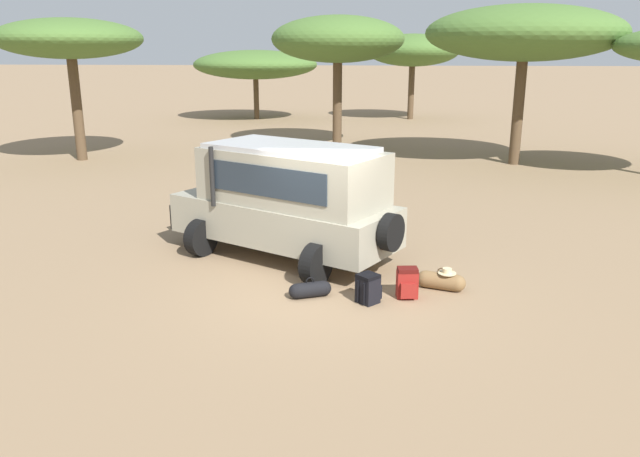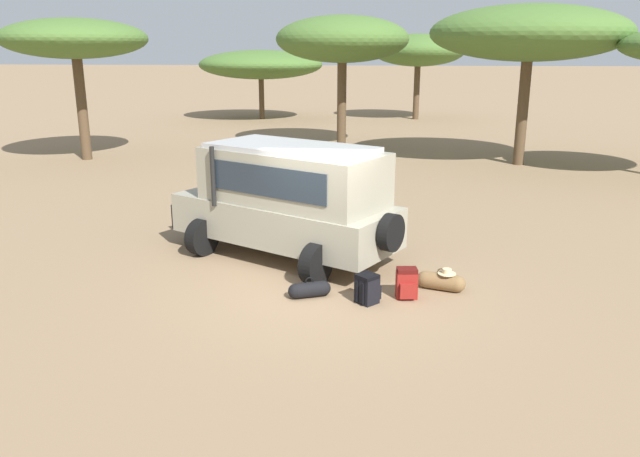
{
  "view_description": "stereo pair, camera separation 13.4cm",
  "coord_description": "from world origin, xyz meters",
  "px_view_note": "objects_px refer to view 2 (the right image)",
  "views": [
    {
      "loc": [
        1.06,
        -10.94,
        4.35
      ],
      "look_at": [
        -0.01,
        0.57,
        1.0
      ],
      "focal_mm": 35.0,
      "sensor_mm": 36.0,
      "label": 1
    },
    {
      "loc": [
        1.19,
        -10.93,
        4.35
      ],
      "look_at": [
        -0.01,
        0.57,
        1.0
      ],
      "focal_mm": 35.0,
      "sensor_mm": 36.0,
      "label": 2
    }
  ],
  "objects_px": {
    "duffel_bag_low_black_case": "(441,281)",
    "duffel_bag_soft_canvas": "(309,290)",
    "acacia_tree_right_mid": "(418,50)",
    "backpack_cluster_center": "(368,289)",
    "acacia_tree_far_left": "(75,39)",
    "acacia_tree_left_mid": "(261,65)",
    "acacia_tree_centre_back": "(342,40)",
    "backpack_beside_front_wheel": "(407,284)",
    "safari_vehicle": "(288,199)",
    "acacia_tree_far_right": "(529,34)"
  },
  "relations": [
    {
      "from": "backpack_cluster_center",
      "to": "acacia_tree_far_right",
      "type": "distance_m",
      "value": 16.05
    },
    {
      "from": "backpack_cluster_center",
      "to": "acacia_tree_left_mid",
      "type": "relative_size",
      "value": 0.07
    },
    {
      "from": "duffel_bag_soft_canvas",
      "to": "acacia_tree_far_left",
      "type": "bearing_deg",
      "value": 128.37
    },
    {
      "from": "backpack_cluster_center",
      "to": "acacia_tree_far_right",
      "type": "relative_size",
      "value": 0.07
    },
    {
      "from": "backpack_beside_front_wheel",
      "to": "safari_vehicle",
      "type": "bearing_deg",
      "value": 139.9
    },
    {
      "from": "safari_vehicle",
      "to": "backpack_beside_front_wheel",
      "type": "height_order",
      "value": "safari_vehicle"
    },
    {
      "from": "duffel_bag_soft_canvas",
      "to": "acacia_tree_left_mid",
      "type": "distance_m",
      "value": 30.12
    },
    {
      "from": "safari_vehicle",
      "to": "duffel_bag_low_black_case",
      "type": "relative_size",
      "value": 5.96
    },
    {
      "from": "duffel_bag_soft_canvas",
      "to": "acacia_tree_right_mid",
      "type": "distance_m",
      "value": 30.58
    },
    {
      "from": "backpack_beside_front_wheel",
      "to": "acacia_tree_left_mid",
      "type": "height_order",
      "value": "acacia_tree_left_mid"
    },
    {
      "from": "backpack_cluster_center",
      "to": "duffel_bag_soft_canvas",
      "type": "relative_size",
      "value": 0.7
    },
    {
      "from": "acacia_tree_left_mid",
      "to": "acacia_tree_right_mid",
      "type": "bearing_deg",
      "value": 5.37
    },
    {
      "from": "backpack_beside_front_wheel",
      "to": "acacia_tree_centre_back",
      "type": "relative_size",
      "value": 0.1
    },
    {
      "from": "safari_vehicle",
      "to": "acacia_tree_far_left",
      "type": "bearing_deg",
      "value": 131.43
    },
    {
      "from": "acacia_tree_far_left",
      "to": "acacia_tree_left_mid",
      "type": "bearing_deg",
      "value": 74.97
    },
    {
      "from": "duffel_bag_soft_canvas",
      "to": "acacia_tree_left_mid",
      "type": "relative_size",
      "value": 0.1
    },
    {
      "from": "backpack_beside_front_wheel",
      "to": "acacia_tree_right_mid",
      "type": "distance_m",
      "value": 30.29
    },
    {
      "from": "acacia_tree_far_left",
      "to": "backpack_cluster_center",
      "type": "bearing_deg",
      "value": -49.31
    },
    {
      "from": "duffel_bag_low_black_case",
      "to": "acacia_tree_far_left",
      "type": "xyz_separation_m",
      "value": [
        -13.17,
        12.99,
        4.51
      ]
    },
    {
      "from": "duffel_bag_low_black_case",
      "to": "acacia_tree_centre_back",
      "type": "bearing_deg",
      "value": 100.17
    },
    {
      "from": "acacia_tree_left_mid",
      "to": "backpack_cluster_center",
      "type": "bearing_deg",
      "value": -75.43
    },
    {
      "from": "duffel_bag_low_black_case",
      "to": "acacia_tree_left_mid",
      "type": "xyz_separation_m",
      "value": [
        -8.98,
        28.61,
        3.2
      ]
    },
    {
      "from": "acacia_tree_far_right",
      "to": "duffel_bag_low_black_case",
      "type": "bearing_deg",
      "value": -106.62
    },
    {
      "from": "backpack_cluster_center",
      "to": "acacia_tree_right_mid",
      "type": "xyz_separation_m",
      "value": [
        2.14,
        30.28,
        3.97
      ]
    },
    {
      "from": "duffel_bag_soft_canvas",
      "to": "acacia_tree_far_right",
      "type": "relative_size",
      "value": 0.1
    },
    {
      "from": "duffel_bag_low_black_case",
      "to": "duffel_bag_soft_canvas",
      "type": "height_order",
      "value": "duffel_bag_low_black_case"
    },
    {
      "from": "acacia_tree_left_mid",
      "to": "acacia_tree_centre_back",
      "type": "bearing_deg",
      "value": -62.57
    },
    {
      "from": "safari_vehicle",
      "to": "acacia_tree_centre_back",
      "type": "height_order",
      "value": "acacia_tree_centre_back"
    },
    {
      "from": "acacia_tree_far_right",
      "to": "safari_vehicle",
      "type": "bearing_deg",
      "value": -120.88
    },
    {
      "from": "duffel_bag_low_black_case",
      "to": "acacia_tree_centre_back",
      "type": "relative_size",
      "value": 0.15
    },
    {
      "from": "acacia_tree_left_mid",
      "to": "acacia_tree_far_left",
      "type": "bearing_deg",
      "value": -105.03
    },
    {
      "from": "acacia_tree_right_mid",
      "to": "backpack_cluster_center",
      "type": "bearing_deg",
      "value": -94.03
    },
    {
      "from": "acacia_tree_centre_back",
      "to": "acacia_tree_far_right",
      "type": "xyz_separation_m",
      "value": [
        7.16,
        -3.64,
        0.16
      ]
    },
    {
      "from": "acacia_tree_left_mid",
      "to": "acacia_tree_centre_back",
      "type": "xyz_separation_m",
      "value": [
        5.89,
        -11.34,
        1.35
      ]
    },
    {
      "from": "acacia_tree_centre_back",
      "to": "duffel_bag_low_black_case",
      "type": "bearing_deg",
      "value": -79.83
    },
    {
      "from": "backpack_cluster_center",
      "to": "acacia_tree_centre_back",
      "type": "relative_size",
      "value": 0.09
    },
    {
      "from": "duffel_bag_soft_canvas",
      "to": "acacia_tree_right_mid",
      "type": "xyz_separation_m",
      "value": [
        3.19,
        30.14,
        4.08
      ]
    },
    {
      "from": "acacia_tree_far_right",
      "to": "acacia_tree_centre_back",
      "type": "bearing_deg",
      "value": 153.09
    },
    {
      "from": "safari_vehicle",
      "to": "acacia_tree_far_left",
      "type": "height_order",
      "value": "acacia_tree_far_left"
    },
    {
      "from": "safari_vehicle",
      "to": "acacia_tree_centre_back",
      "type": "xyz_separation_m",
      "value": [
        0.03,
        15.66,
        3.42
      ]
    },
    {
      "from": "safari_vehicle",
      "to": "acacia_tree_far_left",
      "type": "xyz_separation_m",
      "value": [
        -10.05,
        11.39,
        3.38
      ]
    },
    {
      "from": "duffel_bag_soft_canvas",
      "to": "acacia_tree_right_mid",
      "type": "height_order",
      "value": "acacia_tree_right_mid"
    },
    {
      "from": "backpack_cluster_center",
      "to": "acacia_tree_left_mid",
      "type": "distance_m",
      "value": 30.5
    },
    {
      "from": "backpack_beside_front_wheel",
      "to": "duffel_bag_soft_canvas",
      "type": "distance_m",
      "value": 1.76
    },
    {
      "from": "backpack_cluster_center",
      "to": "duffel_bag_soft_canvas",
      "type": "xyz_separation_m",
      "value": [
        -1.05,
        0.15,
        -0.12
      ]
    },
    {
      "from": "backpack_cluster_center",
      "to": "acacia_tree_far_right",
      "type": "bearing_deg",
      "value": 69.36
    },
    {
      "from": "acacia_tree_far_left",
      "to": "acacia_tree_left_mid",
      "type": "xyz_separation_m",
      "value": [
        4.19,
        15.61,
        -1.31
      ]
    },
    {
      "from": "backpack_beside_front_wheel",
      "to": "acacia_tree_left_mid",
      "type": "relative_size",
      "value": 0.07
    },
    {
      "from": "safari_vehicle",
      "to": "acacia_tree_centre_back",
      "type": "bearing_deg",
      "value": 89.9
    },
    {
      "from": "acacia_tree_right_mid",
      "to": "acacia_tree_far_right",
      "type": "relative_size",
      "value": 0.79
    }
  ]
}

